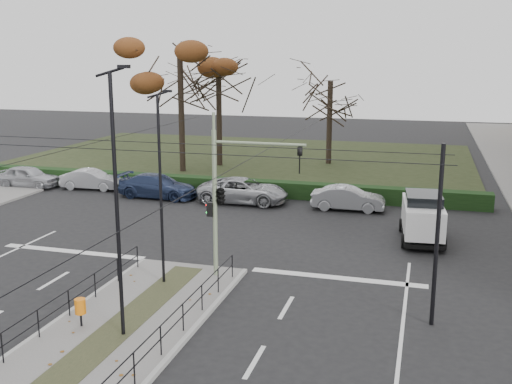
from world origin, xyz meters
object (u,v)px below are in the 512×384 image
Objects in this scene: bare_tree_near at (218,72)px; parked_car_first at (28,177)px; streetlamp_median_far at (161,188)px; parked_car_third at (158,186)px; rust_tree at (180,58)px; parked_car_fifth at (348,198)px; bare_tree_center at (330,87)px; parked_car_second at (91,179)px; streetlamp_median_near at (117,204)px; traffic_light at (223,193)px; white_van at (423,216)px; litter_bin at (80,307)px; parked_car_fourth at (243,191)px.

parked_car_first is at bearing -131.04° from bare_tree_near.
streetlamp_median_far reaches higher than parked_car_third.
rust_tree reaches higher than parked_car_fifth.
bare_tree_center is (10.20, 6.43, -2.28)m from rust_tree.
bare_tree_near reaches higher than parked_car_second.
parked_car_fifth is (21.65, -0.27, -0.05)m from parked_car_first.
parked_car_first is (-17.07, 18.45, -3.59)m from streetlamp_median_near.
traffic_light is at bearing -89.48° from bare_tree_center.
parked_car_first is at bearing 168.61° from white_van.
streetlamp_median_far is (-0.67, 4.47, -0.47)m from streetlamp_median_near.
parked_car_third is at bearing -77.51° from rust_tree.
litter_bin is 0.17× the size of parked_car_fourth.
parked_car_first reaches higher than parked_car_second.
streetlamp_median_far is 14.14m from parked_car_fourth.
traffic_light is at bearing -125.93° from parked_car_first.
white_van is (16.04, -4.80, 0.47)m from parked_car_third.
traffic_light is 1.38× the size of parked_car_fifth.
traffic_light reaches higher than parked_car_fourth.
streetlamp_median_far is at bearing -131.80° from parked_car_first.
bare_tree_center is (8.34, 14.83, 5.54)m from parked_car_third.
parked_car_fifth is (4.58, 18.18, -3.64)m from streetlamp_median_near.
parked_car_second is 0.36× the size of rust_tree.
parked_car_fifth is at bearing -92.14° from parked_car_fourth.
parked_car_fourth is at bearing -64.20° from bare_tree_near.
litter_bin is 0.11× the size of streetlamp_median_near.
parked_car_fifth is at bearing 75.21° from traffic_light.
streetlamp_median_far is at bearing 77.58° from litter_bin.
white_van is (10.36, 13.07, 0.41)m from litter_bin.
parked_car_fourth is (10.85, -0.85, 0.09)m from parked_car_second.
white_van is at bearing -36.42° from rust_tree.
litter_bin is at bearing -74.00° from rust_tree.
parked_car_third is at bearing -93.70° from parked_car_first.
white_van is 0.50× the size of bare_tree_center.
parked_car_third is (-7.28, 18.05, -3.59)m from streetlamp_median_near.
white_van is 23.42m from rust_tree.
bare_tree_center is at bearing 88.16° from streetlamp_median_near.
streetlamp_median_near is at bearing -6.38° from litter_bin.
bare_tree_near is at bearing 109.78° from traffic_light.
parked_car_first is 21.65m from parked_car_fifth.
parked_car_first is at bearing 87.31° from parked_car_fourth.
traffic_light is 0.55× the size of bare_tree_near.
bare_tree_near is (1.86, 3.24, -1.10)m from rust_tree.
parked_car_third is (-8.59, 12.26, -2.76)m from traffic_light.
streetlamp_median_far is 21.78m from parked_car_first.
bare_tree_near reaches higher than litter_bin.
rust_tree reaches higher than bare_tree_center.
streetlamp_median_near is at bearing -70.93° from rust_tree.
litter_bin is 18.04m from parked_car_fourth.
bare_tree_near is at bearing -159.06° from bare_tree_center.
bare_tree_center reaches higher than litter_bin.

